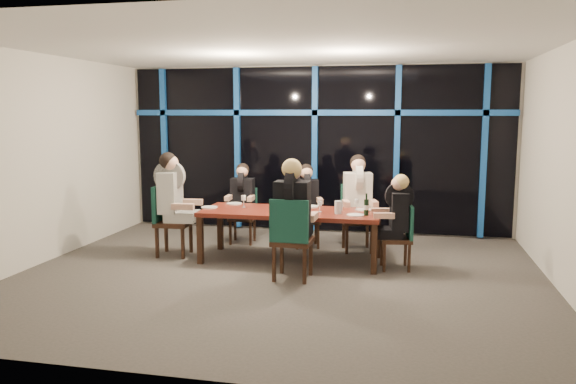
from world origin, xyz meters
name	(u,v)px	position (x,y,z in m)	size (l,w,h in m)	color
room	(278,124)	(0.00, 0.00, 2.02)	(7.04, 7.00, 3.02)	#524D49
window_wall	(316,147)	(0.01, 2.93, 1.55)	(6.86, 0.43, 2.94)	black
dining_table	(291,215)	(0.00, 0.80, 0.68)	(2.60, 1.00, 0.75)	maroon
chair_far_left	(244,212)	(-1.03, 1.82, 0.51)	(0.45, 0.45, 0.91)	#311A10
chair_far_mid	(306,215)	(0.05, 1.78, 0.51)	(0.53, 0.53, 0.92)	#311A10
chair_far_right	(357,214)	(0.88, 1.69, 0.58)	(0.58, 0.58, 1.03)	#311A10
chair_end_left	(168,216)	(-1.90, 0.73, 0.60)	(0.54, 0.54, 1.07)	#311A10
chair_end_right	(401,233)	(1.59, 0.69, 0.51)	(0.48, 0.48, 0.91)	#311A10
chair_near_mid	(291,235)	(0.21, -0.17, 0.60)	(0.51, 0.51, 1.08)	#311A10
diner_far_left	(242,191)	(-1.02, 1.74, 0.87)	(0.47, 0.58, 0.88)	black
diner_far_mid	(307,193)	(0.07, 1.70, 0.88)	(0.53, 0.62, 0.89)	black
diner_far_right	(358,189)	(0.90, 1.60, 0.99)	(0.59, 0.70, 1.01)	silver
diner_end_left	(173,189)	(-1.81, 0.73, 1.02)	(0.69, 0.56, 1.05)	black
diner_end_right	(397,208)	(1.51, 0.68, 0.87)	(0.60, 0.49, 0.88)	black
diner_near_mid	(293,201)	(0.21, -0.08, 1.03)	(0.54, 0.68, 1.05)	black
plate_far_left	(234,204)	(-0.98, 1.18, 0.76)	(0.24, 0.24, 0.01)	white
plate_far_mid	(310,206)	(0.23, 1.16, 0.76)	(0.24, 0.24, 0.01)	white
plate_far_right	(364,210)	(1.04, 1.06, 0.76)	(0.24, 0.24, 0.01)	white
plate_end_left	(209,207)	(-1.25, 0.78, 0.76)	(0.24, 0.24, 0.01)	white
plate_end_right	(355,215)	(0.96, 0.59, 0.76)	(0.24, 0.24, 0.01)	white
plate_near_mid	(302,214)	(0.22, 0.49, 0.76)	(0.24, 0.24, 0.01)	white
wine_bottle	(366,207)	(1.10, 0.64, 0.87)	(0.07, 0.07, 0.31)	black
water_pitcher	(338,207)	(0.71, 0.68, 0.84)	(0.11, 0.10, 0.18)	silver
tea_light	(277,213)	(-0.13, 0.51, 0.76)	(0.05, 0.05, 0.03)	#FDAD4C
wine_glass_a	(276,202)	(-0.22, 0.77, 0.88)	(0.07, 0.07, 0.17)	silver
wine_glass_b	(304,200)	(0.16, 1.01, 0.87)	(0.07, 0.07, 0.17)	silver
wine_glass_c	(320,204)	(0.43, 0.77, 0.86)	(0.06, 0.06, 0.16)	silver
wine_glass_d	(244,199)	(-0.75, 0.91, 0.88)	(0.07, 0.07, 0.18)	silver
wine_glass_e	(357,202)	(0.93, 1.03, 0.87)	(0.06, 0.06, 0.16)	silver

